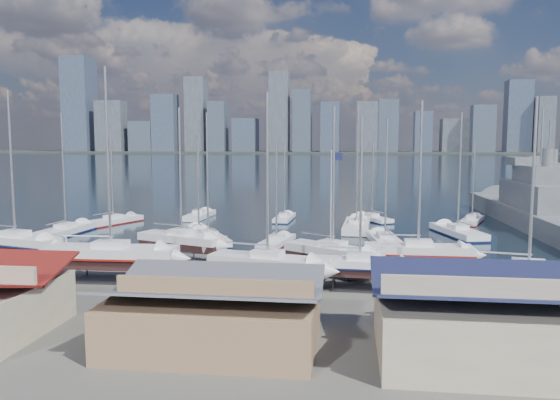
# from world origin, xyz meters

# --- Properties ---
(ground) EXTENTS (1400.00, 1400.00, 0.00)m
(ground) POSITION_xyz_m (0.00, -10.00, 0.00)
(ground) COLOR #605E59
(ground) RESTS_ON ground
(water) EXTENTS (1400.00, 600.00, 0.40)m
(water) POSITION_xyz_m (0.00, 300.00, -0.15)
(water) COLOR #1A2E3D
(water) RESTS_ON ground
(far_shore) EXTENTS (1400.00, 80.00, 2.20)m
(far_shore) POSITION_xyz_m (0.00, 560.00, 1.10)
(far_shore) COLOR #2D332D
(far_shore) RESTS_ON ground
(skyline) EXTENTS (639.14, 43.80, 107.69)m
(skyline) POSITION_xyz_m (-7.83, 553.76, 39.09)
(skyline) COLOR #475166
(skyline) RESTS_ON far_shore
(shed_grey) EXTENTS (12.60, 8.40, 4.17)m
(shed_grey) POSITION_xyz_m (0.00, -26.00, 2.15)
(shed_grey) COLOR #8C6B4C
(shed_grey) RESTS_ON ground
(shed_blue) EXTENTS (13.65, 9.45, 4.71)m
(shed_blue) POSITION_xyz_m (16.00, -26.00, 2.42)
(shed_blue) COLOR #BFB293
(shed_blue) RESTS_ON ground
(sailboat_cradle_0) EXTENTS (10.95, 5.70, 16.96)m
(sailboat_cradle_0) POSITION_xyz_m (-24.82, -7.22, 2.12)
(sailboat_cradle_0) COLOR #2D2D33
(sailboat_cradle_0) RESTS_ON ground
(sailboat_cradle_1) EXTENTS (11.54, 3.53, 18.33)m
(sailboat_cradle_1) POSITION_xyz_m (-12.63, -12.25, 2.19)
(sailboat_cradle_1) COLOR #2D2D33
(sailboat_cradle_1) RESTS_ON ground
(sailboat_cradle_2) EXTENTS (9.75, 5.84, 15.44)m
(sailboat_cradle_2) POSITION_xyz_m (-9.11, -3.46, 2.05)
(sailboat_cradle_2) COLOR #2D2D33
(sailboat_cradle_2) RESTS_ON ground
(sailboat_cradle_3) EXTENTS (10.23, 5.12, 15.93)m
(sailboat_cradle_3) POSITION_xyz_m (1.24, -13.25, 2.07)
(sailboat_cradle_3) COLOR #2D2D33
(sailboat_cradle_3) RESTS_ON ground
(sailboat_cradle_4) EXTENTS (9.20, 7.09, 15.15)m
(sailboat_cradle_4) POSITION_xyz_m (6.36, -7.74, 2.03)
(sailboat_cradle_4) COLOR #2D2D33
(sailboat_cradle_4) RESTS_ON ground
(sailboat_cradle_5) EXTENTS (8.65, 2.75, 14.00)m
(sailboat_cradle_5) POSITION_xyz_m (8.71, -12.40, 1.97)
(sailboat_cradle_5) COLOR #2D2D33
(sailboat_cradle_5) RESTS_ON ground
(sailboat_cradle_6) EXTENTS (9.68, 2.73, 15.67)m
(sailboat_cradle_6) POSITION_xyz_m (14.03, -6.63, 2.05)
(sailboat_cradle_6) COLOR #2D2D33
(sailboat_cradle_6) RESTS_ON ground
(sailboat_cradle_7) EXTENTS (9.68, 4.41, 15.32)m
(sailboat_cradle_7) POSITION_xyz_m (21.26, -14.10, 2.04)
(sailboat_cradle_7) COLOR #2D2D33
(sailboat_cradle_7) RESTS_ON ground
(sailboat_moored_0) EXTENTS (3.72, 11.21, 16.53)m
(sailboat_moored_0) POSITION_xyz_m (-28.91, 9.75, 0.31)
(sailboat_moored_0) COLOR black
(sailboat_moored_0) RESTS_ON water
(sailboat_moored_1) EXTENTS (6.22, 10.22, 14.79)m
(sailboat_moored_1) POSITION_xyz_m (-26.73, 19.29, 0.31)
(sailboat_moored_1) COLOR black
(sailboat_moored_1) RESTS_ON water
(sailboat_moored_2) EXTENTS (3.03, 9.60, 14.34)m
(sailboat_moored_2) POSITION_xyz_m (-15.81, 26.82, 0.32)
(sailboat_moored_2) COLOR black
(sailboat_moored_2) RESTS_ON water
(sailboat_moored_3) EXTENTS (7.82, 10.99, 16.21)m
(sailboat_moored_3) POSITION_xyz_m (-9.07, 6.85, 0.31)
(sailboat_moored_3) COLOR black
(sailboat_moored_3) RESTS_ON water
(sailboat_moored_4) EXTENTS (5.41, 8.86, 12.96)m
(sailboat_moored_4) POSITION_xyz_m (-11.54, 11.46, 0.32)
(sailboat_moored_4) COLOR black
(sailboat_moored_4) RESTS_ON water
(sailboat_moored_5) EXTENTS (2.74, 8.52, 12.58)m
(sailboat_moored_5) POSITION_xyz_m (-2.14, 26.13, 0.31)
(sailboat_moored_5) COLOR black
(sailboat_moored_5) RESTS_ON water
(sailboat_moored_6) EXTENTS (3.81, 8.63, 12.48)m
(sailboat_moored_6) POSITION_xyz_m (-0.63, 5.88, 0.31)
(sailboat_moored_6) COLOR black
(sailboat_moored_6) RESTS_ON water
(sailboat_moored_7) EXTENTS (3.97, 11.99, 17.85)m
(sailboat_moored_7) POSITION_xyz_m (8.77, 18.26, 0.33)
(sailboat_moored_7) COLOR black
(sailboat_moored_7) RESTS_ON water
(sailboat_moored_8) EXTENTS (6.38, 8.28, 12.43)m
(sailboat_moored_8) POSITION_xyz_m (11.20, 27.33, 0.31)
(sailboat_moored_8) COLOR black
(sailboat_moored_8) RESTS_ON water
(sailboat_moored_9) EXTENTS (4.19, 10.50, 15.41)m
(sailboat_moored_9) POSITION_xyz_m (11.98, 7.79, 0.32)
(sailboat_moored_9) COLOR black
(sailboat_moored_9) RESTS_ON water
(sailboat_moored_10) EXTENTS (5.90, 11.48, 16.52)m
(sailboat_moored_10) POSITION_xyz_m (21.65, 15.28, 0.31)
(sailboat_moored_10) COLOR black
(sailboat_moored_10) RESTS_ON water
(sailboat_moored_11) EXTENTS (5.27, 8.75, 12.66)m
(sailboat_moored_11) POSITION_xyz_m (25.93, 27.06, 0.31)
(sailboat_moored_11) COLOR black
(sailboat_moored_11) RESTS_ON water
(naval_ship_east) EXTENTS (8.85, 49.22, 18.42)m
(naval_ship_east) POSITION_xyz_m (34.60, 25.13, 1.67)
(naval_ship_east) COLOR slate
(naval_ship_east) RESTS_ON water
(naval_ship_west) EXTENTS (9.24, 41.70, 17.72)m
(naval_ship_west) POSITION_xyz_m (44.61, 51.42, 1.66)
(naval_ship_west) COLOR slate
(naval_ship_west) RESTS_ON water
(car_a) EXTENTS (2.98, 4.36, 1.38)m
(car_a) POSITION_xyz_m (-5.30, -20.23, 0.69)
(car_a) COLOR gray
(car_a) RESTS_ON ground
(car_b) EXTENTS (4.51, 2.32, 1.42)m
(car_b) POSITION_xyz_m (-1.40, -17.98, 0.71)
(car_b) COLOR gray
(car_b) RESTS_ON ground
(car_c) EXTENTS (3.26, 5.16, 1.33)m
(car_c) POSITION_xyz_m (-0.11, -19.09, 0.66)
(car_c) COLOR gray
(car_c) RESTS_ON ground
(car_d) EXTENTS (3.46, 5.41, 1.46)m
(car_d) POSITION_xyz_m (11.41, -21.28, 0.73)
(car_d) COLOR gray
(car_d) RESTS_ON ground
(flagpole) EXTENTS (1.00, 0.12, 11.32)m
(flagpole) POSITION_xyz_m (6.24, -7.64, 6.48)
(flagpole) COLOR white
(flagpole) RESTS_ON ground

